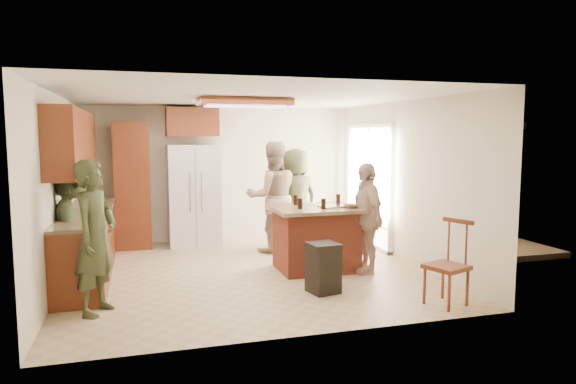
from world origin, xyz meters
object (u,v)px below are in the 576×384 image
object	(u,v)px
person_side_right	(366,218)
person_behind_left	(273,197)
person_counter	(73,227)
kitchen_island	(316,238)
person_front_left	(95,237)
refrigerator	(194,195)
trash_bin	(323,267)
spindle_chair	(448,266)
person_behind_right	(295,198)

from	to	relation	value
person_side_right	person_behind_left	bearing A→B (deg)	-148.53
person_counter	kitchen_island	world-z (taller)	person_counter
person_side_right	person_counter	world-z (taller)	person_counter
person_front_left	refrigerator	distance (m)	3.64
trash_bin	spindle_chair	size ratio (longest dim) A/B	0.63
person_side_right	refrigerator	size ratio (longest dim) A/B	0.88
person_front_left	person_side_right	world-z (taller)	person_front_left
person_front_left	person_side_right	bearing A→B (deg)	-52.93
person_front_left	person_behind_right	bearing A→B (deg)	-24.67
person_behind_right	spindle_chair	world-z (taller)	person_behind_right
person_behind_right	refrigerator	bearing A→B (deg)	-35.85
person_behind_left	person_counter	bearing A→B (deg)	25.69
person_front_left	refrigerator	size ratio (longest dim) A/B	0.95
person_counter	refrigerator	size ratio (longest dim) A/B	0.89
person_behind_right	kitchen_island	distance (m)	1.57
person_side_right	kitchen_island	bearing A→B (deg)	-115.97
person_side_right	kitchen_island	distance (m)	0.79
person_counter	spindle_chair	size ratio (longest dim) A/B	1.62
person_front_left	person_counter	xyz separation A→B (m)	(-0.34, 1.05, -0.05)
person_behind_left	refrigerator	xyz separation A→B (m)	(-1.22, 0.94, -0.03)
person_side_right	person_behind_right	bearing A→B (deg)	-163.39
refrigerator	kitchen_island	size ratio (longest dim) A/B	1.41
person_behind_left	kitchen_island	xyz separation A→B (m)	(0.31, -1.32, -0.46)
person_side_right	person_counter	xyz separation A→B (m)	(-3.93, 0.30, 0.02)
person_front_left	spindle_chair	xyz separation A→B (m)	(3.88, -0.83, -0.40)
spindle_chair	refrigerator	bearing A→B (deg)	120.58
person_front_left	trash_bin	size ratio (longest dim) A/B	2.71
person_side_right	person_counter	bearing A→B (deg)	-92.66
kitchen_island	person_behind_left	bearing A→B (deg)	103.23
person_behind_left	person_counter	xyz separation A→B (m)	(-2.98, -1.36, -0.13)
kitchen_island	spindle_chair	world-z (taller)	spindle_chair
person_front_left	person_behind_left	bearing A→B (deg)	-22.39
kitchen_island	trash_bin	world-z (taller)	kitchen_island
person_counter	spindle_chair	world-z (taller)	person_counter
person_behind_left	trash_bin	bearing A→B (deg)	91.85
refrigerator	person_side_right	bearing A→B (deg)	-50.11
person_side_right	kitchen_island	size ratio (longest dim) A/B	1.23
person_behind_left	refrigerator	bearing A→B (deg)	-36.41
kitchen_island	person_behind_right	bearing A→B (deg)	84.61
spindle_chair	kitchen_island	bearing A→B (deg)	116.05
person_behind_right	spindle_chair	size ratio (longest dim) A/B	1.75
refrigerator	trash_bin	distance (m)	3.61
person_counter	refrigerator	world-z (taller)	refrigerator
person_behind_right	person_side_right	size ratio (longest dim) A/B	1.11
person_behind_left	refrigerator	world-z (taller)	person_behind_left
person_behind_left	person_side_right	distance (m)	1.91
person_behind_right	person_side_right	world-z (taller)	person_behind_right
person_behind_left	person_counter	size ratio (longest dim) A/B	1.16
kitchen_island	spindle_chair	size ratio (longest dim) A/B	1.29
person_side_right	spindle_chair	bearing A→B (deg)	12.41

